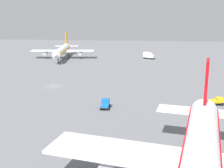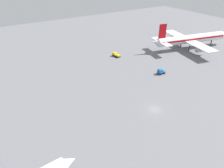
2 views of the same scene
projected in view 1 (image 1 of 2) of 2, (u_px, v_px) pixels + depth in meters
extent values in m
plane|color=slate|center=(54.00, 86.00, 95.53)|extent=(288.00, 288.00, 0.00)
cylinder|color=white|center=(62.00, 50.00, 145.92)|extent=(32.90, 6.43, 3.60)
cone|color=white|center=(55.00, 56.00, 129.02)|extent=(3.88, 3.72, 3.42)
cone|color=white|center=(67.00, 45.00, 162.69)|extent=(4.73, 3.26, 2.88)
cube|color=orange|center=(62.00, 50.00, 145.86)|extent=(31.60, 6.38, 0.65)
cube|color=white|center=(63.00, 51.00, 147.59)|extent=(7.91, 31.41, 0.32)
cylinder|color=#A5A8AD|center=(80.00, 53.00, 147.85)|extent=(4.41, 2.34, 1.98)
cylinder|color=#A5A8AD|center=(45.00, 53.00, 147.95)|extent=(4.41, 2.34, 1.98)
cube|color=white|center=(67.00, 46.00, 160.11)|extent=(4.00, 12.64, 0.26)
cube|color=orange|center=(66.00, 38.00, 159.05)|extent=(3.16, 0.66, 5.76)
cylinder|color=black|center=(58.00, 60.00, 135.57)|extent=(0.43, 0.43, 2.52)
cylinder|color=black|center=(69.00, 56.00, 149.19)|extent=(0.43, 0.43, 2.52)
cylinder|color=black|center=(58.00, 56.00, 149.22)|extent=(0.43, 0.43, 2.52)
cone|color=white|center=(204.00, 105.00, 56.00)|extent=(6.60, 4.99, 3.79)
cube|color=red|center=(200.00, 166.00, 34.91)|extent=(41.38, 13.72, 0.85)
cube|color=white|center=(200.00, 164.00, 37.10)|extent=(15.63, 41.41, 0.43)
cylinder|color=#A5A8AD|center=(113.00, 162.00, 40.92)|extent=(6.03, 3.76, 2.60)
cube|color=white|center=(204.00, 112.00, 52.76)|extent=(7.33, 16.80, 0.34)
cube|color=red|center=(206.00, 81.00, 51.37)|extent=(4.14, 1.40, 7.58)
cube|color=black|center=(149.00, 58.00, 147.08)|extent=(4.54, 5.77, 0.30)
cube|color=white|center=(152.00, 56.00, 145.75)|extent=(2.56, 2.53, 1.60)
cube|color=#3F596B|center=(154.00, 56.00, 145.20)|extent=(1.40, 0.90, 0.90)
cube|color=white|center=(147.00, 55.00, 147.25)|extent=(3.60, 4.23, 2.60)
cylinder|color=black|center=(153.00, 58.00, 146.72)|extent=(0.67, 0.84, 0.80)
cylinder|color=black|center=(151.00, 59.00, 145.24)|extent=(0.67, 0.84, 0.80)
cylinder|color=black|center=(146.00, 58.00, 148.99)|extent=(0.67, 0.84, 0.80)
cylinder|color=black|center=(144.00, 58.00, 147.51)|extent=(0.67, 0.84, 0.80)
cube|color=black|center=(215.00, 103.00, 76.46)|extent=(2.63, 4.66, 0.30)
cube|color=gold|center=(220.00, 100.00, 76.38)|extent=(2.18, 2.10, 1.20)
cube|color=#3F596B|center=(223.00, 99.00, 76.38)|extent=(1.59, 0.35, 0.67)
cube|color=gold|center=(211.00, 101.00, 76.28)|extent=(2.32, 2.89, 0.60)
cylinder|color=black|center=(219.00, 102.00, 77.53)|extent=(0.43, 0.84, 0.80)
cylinder|color=black|center=(222.00, 104.00, 75.70)|extent=(0.43, 0.84, 0.80)
cylinder|color=black|center=(207.00, 102.00, 77.30)|extent=(0.43, 0.84, 0.80)
cylinder|color=black|center=(210.00, 105.00, 75.46)|extent=(0.43, 0.84, 0.80)
cube|color=black|center=(105.00, 107.00, 73.46)|extent=(3.21, 1.92, 0.30)
cube|color=#1966B2|center=(105.00, 102.00, 73.91)|extent=(1.81, 1.91, 1.60)
cube|color=#3F596B|center=(106.00, 100.00, 74.61)|extent=(0.09, 1.60, 0.90)
cube|color=#1966B2|center=(105.00, 106.00, 72.50)|extent=(1.41, 1.91, 0.50)
cylinder|color=black|center=(102.00, 106.00, 74.67)|extent=(0.80, 0.30, 0.80)
cylinder|color=black|center=(109.00, 106.00, 74.49)|extent=(0.80, 0.30, 0.80)
cylinder|color=black|center=(101.00, 109.00, 72.51)|extent=(0.80, 0.30, 0.80)
cylinder|color=black|center=(108.00, 109.00, 72.33)|extent=(0.80, 0.30, 0.80)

